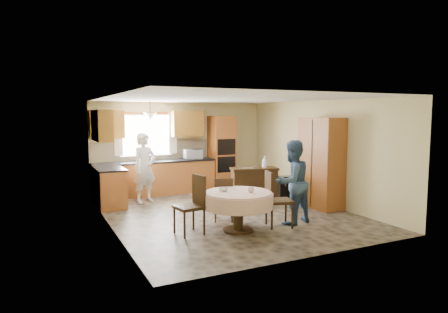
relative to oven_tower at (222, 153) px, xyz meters
name	(u,v)px	position (x,y,z in m)	size (l,w,h in m)	color
floor	(227,213)	(-1.15, -2.69, -1.06)	(5.00, 6.00, 0.01)	brown
ceiling	(227,99)	(-1.15, -2.69, 1.44)	(5.00, 6.00, 0.01)	white
wall_back	(181,147)	(-1.15, 0.31, 0.19)	(5.00, 0.02, 2.50)	tan
wall_front	(315,176)	(-1.15, -5.69, 0.19)	(5.00, 0.02, 2.50)	tan
wall_left	(109,163)	(-3.65, -2.69, 0.19)	(0.02, 6.00, 2.50)	tan
wall_right	(319,152)	(1.35, -2.69, 0.19)	(0.02, 6.00, 2.50)	tan
window	(146,135)	(-2.15, 0.29, 0.54)	(1.40, 0.03, 1.10)	white
curtain_left	(118,134)	(-2.90, 0.24, 0.59)	(0.22, 0.02, 1.15)	white
curtain_right	(173,133)	(-1.40, 0.24, 0.59)	(0.22, 0.02, 1.15)	white
base_cab_back	(155,178)	(-2.00, 0.01, -0.62)	(3.30, 0.60, 0.88)	#BC6732
counter_back	(155,162)	(-2.00, 0.01, -0.16)	(3.30, 0.64, 0.04)	black
base_cab_left	(110,188)	(-3.35, -0.89, -0.62)	(0.60, 1.20, 0.88)	#BC6732
counter_left	(109,169)	(-3.35, -0.89, -0.16)	(0.64, 1.20, 0.04)	black
backsplash	(151,150)	(-2.00, 0.30, 0.12)	(3.30, 0.02, 0.55)	beige
wall_cab_left	(107,124)	(-3.20, 0.15, 0.85)	(0.85, 0.33, 0.72)	#AC772B
wall_cab_right	(187,124)	(-1.00, 0.15, 0.85)	(0.90, 0.33, 0.72)	#AC772B
wall_cab_side	(102,125)	(-3.48, -0.89, 0.85)	(0.33, 1.20, 0.72)	#AC772B
oven_tower	(222,153)	(0.00, 0.00, 0.00)	(0.66, 0.62, 2.12)	#BC6732
oven_upper	(227,147)	(0.00, -0.31, 0.19)	(0.56, 0.01, 0.45)	black
oven_lower	(227,164)	(0.00, -0.31, -0.31)	(0.56, 0.01, 0.45)	black
pendant	(150,116)	(-2.15, -0.19, 1.06)	(0.36, 0.36, 0.18)	beige
sideboard	(254,186)	(-0.08, -2.02, -0.65)	(1.14, 0.47, 0.81)	#37220F
space_heater	(286,187)	(0.94, -1.93, -0.77)	(0.42, 0.29, 0.58)	black
cupboard	(321,163)	(1.07, -3.12, -0.01)	(0.55, 1.09, 2.09)	#BC6732
dining_table	(238,201)	(-1.56, -3.99, -0.48)	(1.30, 1.30, 0.74)	#37220F
chair_left	(193,201)	(-2.36, -3.76, -0.47)	(0.52, 0.52, 1.07)	#37220F
chair_back	(224,197)	(-1.51, -3.27, -0.56)	(0.52, 0.52, 0.90)	#37220F
chair_right	(275,196)	(-0.79, -4.04, -0.46)	(0.58, 0.58, 1.08)	#37220F
framed_picture	(312,138)	(1.32, -2.45, 0.51)	(0.06, 0.65, 0.53)	gold
microwave	(193,154)	(-0.92, -0.04, 0.00)	(0.49, 0.33, 0.27)	silver
person_sink	(145,168)	(-2.49, -0.82, -0.20)	(0.63, 0.41, 1.71)	silver
person_dining	(292,182)	(-0.35, -3.99, -0.23)	(0.81, 0.63, 1.67)	#324D6E
bowl_sideboard	(247,169)	(-0.27, -2.02, -0.22)	(0.24, 0.24, 0.06)	#B2B2B2
bottle_sideboard	(264,163)	(0.21, -2.02, -0.08)	(0.13, 0.13, 0.33)	silver
cup_table	(251,190)	(-1.37, -4.14, -0.28)	(0.12, 0.12, 0.09)	#B2B2B2
bowl_table	(223,190)	(-1.78, -3.81, -0.29)	(0.17, 0.17, 0.05)	#B2B2B2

